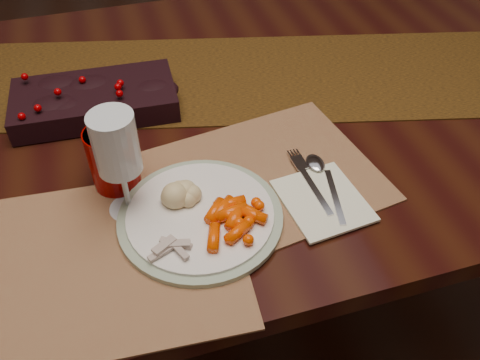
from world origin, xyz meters
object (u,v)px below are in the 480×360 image
object	(u,v)px
placemat_main	(254,179)
wine_glass	(121,167)
dining_table	(196,230)
mashed_potatoes	(183,189)
centerpiece	(94,97)
turkey_shreds	(171,245)
dinner_plate	(200,216)
baby_carrots	(235,214)
napkin	(323,200)
red_cup	(113,158)

from	to	relation	value
placemat_main	wine_glass	size ratio (longest dim) A/B	2.20
dining_table	mashed_potatoes	size ratio (longest dim) A/B	23.92
centerpiece	wine_glass	size ratio (longest dim) A/B	1.67
turkey_shreds	placemat_main	bearing A→B (deg)	35.94
dining_table	dinner_plate	world-z (taller)	dinner_plate
dining_table	mashed_potatoes	bearing A→B (deg)	-102.15
centerpiece	wine_glass	bearing A→B (deg)	-85.01
centerpiece	dinner_plate	xyz separation A→B (m)	(0.13, -0.34, -0.02)
centerpiece	placemat_main	xyz separation A→B (m)	(0.24, -0.28, -0.03)
turkey_shreds	mashed_potatoes	bearing A→B (deg)	68.08
centerpiece	placemat_main	bearing A→B (deg)	-49.52
wine_glass	baby_carrots	bearing A→B (deg)	-28.94
placemat_main	napkin	size ratio (longest dim) A/B	2.83
red_cup	wine_glass	bearing A→B (deg)	-81.02
dinner_plate	napkin	xyz separation A→B (m)	(0.20, -0.02, -0.00)
dining_table	napkin	size ratio (longest dim) A/B	12.37
baby_carrots	centerpiece	bearing A→B (deg)	115.67
dinner_plate	mashed_potatoes	xyz separation A→B (m)	(-0.02, 0.04, 0.03)
napkin	dinner_plate	bearing A→B (deg)	168.48
dining_table	centerpiece	xyz separation A→B (m)	(-0.17, 0.04, 0.41)
dining_table	red_cup	size ratio (longest dim) A/B	16.74
baby_carrots	turkey_shreds	xyz separation A→B (m)	(-0.11, -0.03, -0.00)
dinner_plate	baby_carrots	distance (m)	0.06
centerpiece	mashed_potatoes	world-z (taller)	centerpiece
dinner_plate	red_cup	size ratio (longest dim) A/B	2.42
placemat_main	turkey_shreds	xyz separation A→B (m)	(-0.17, -0.12, 0.02)
centerpiece	placemat_main	world-z (taller)	centerpiece
centerpiece	red_cup	distance (m)	0.22
turkey_shreds	wine_glass	size ratio (longest dim) A/B	0.34
baby_carrots	turkey_shreds	size ratio (longest dim) A/B	1.73
mashed_potatoes	placemat_main	bearing A→B (deg)	11.21
centerpiece	placemat_main	distance (m)	0.37
turkey_shreds	wine_glass	xyz separation A→B (m)	(-0.05, 0.11, 0.07)
placemat_main	turkey_shreds	size ratio (longest dim) A/B	6.46
mashed_potatoes	turkey_shreds	xyz separation A→B (m)	(-0.04, -0.09, -0.01)
dining_table	centerpiece	distance (m)	0.44
placemat_main	mashed_potatoes	world-z (taller)	mashed_potatoes
placemat_main	wine_glass	bearing A→B (deg)	173.04
wine_glass	mashed_potatoes	bearing A→B (deg)	-12.60
dining_table	placemat_main	xyz separation A→B (m)	(0.07, -0.24, 0.38)
dining_table	red_cup	xyz separation A→B (m)	(-0.15, -0.18, 0.43)
mashed_potatoes	napkin	distance (m)	0.23
dinner_plate	turkey_shreds	size ratio (longest dim) A/B	4.08
turkey_shreds	red_cup	world-z (taller)	red_cup
centerpiece	napkin	world-z (taller)	centerpiece
dinner_plate	mashed_potatoes	distance (m)	0.05
dinner_plate	red_cup	bearing A→B (deg)	132.95
wine_glass	centerpiece	bearing A→B (deg)	94.99
placemat_main	wine_glass	distance (m)	0.23
dinner_plate	red_cup	distance (m)	0.17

